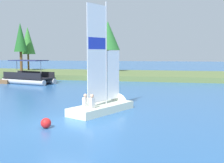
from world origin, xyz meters
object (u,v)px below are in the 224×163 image
at_px(pontoon_boat, 29,78).
at_px(shoreline_tree_centre, 108,36).
at_px(channel_buoy, 46,123).
at_px(sailboat, 110,102).
at_px(shoreline_tree_midleft, 20,38).
at_px(shoreline_tree_left, 28,41).
at_px(wooden_dock, 15,80).

bearing_deg(pontoon_boat, shoreline_tree_centre, 80.19).
bearing_deg(channel_buoy, sailboat, 66.61).
distance_m(shoreline_tree_centre, sailboat, 26.24).
bearing_deg(shoreline_tree_midleft, shoreline_tree_centre, 6.59).
bearing_deg(pontoon_boat, sailboat, -30.36).
bearing_deg(shoreline_tree_centre, sailboat, -77.08).
distance_m(shoreline_tree_left, sailboat, 32.72).
xyz_separation_m(shoreline_tree_left, wooden_dock, (4.48, -11.69, -5.11)).
bearing_deg(shoreline_tree_midleft, wooden_dock, -64.76).
xyz_separation_m(shoreline_tree_left, sailboat, (19.22, -26.03, -4.86)).
xyz_separation_m(shoreline_tree_midleft, channel_buoy, (17.07, -28.10, -5.43)).
relative_size(shoreline_tree_left, pontoon_boat, 1.11).
height_order(shoreline_tree_left, sailboat, shoreline_tree_left).
distance_m(wooden_dock, sailboat, 20.57).
bearing_deg(wooden_dock, shoreline_tree_midleft, 115.24).
bearing_deg(shoreline_tree_left, shoreline_tree_midleft, -86.34).
height_order(shoreline_tree_left, shoreline_tree_midleft, shoreline_tree_midleft).
bearing_deg(shoreline_tree_midleft, channel_buoy, -58.72).
xyz_separation_m(wooden_dock, sailboat, (14.75, -14.34, 0.26)).
distance_m(shoreline_tree_centre, pontoon_boat, 15.08).
height_order(shoreline_tree_left, pontoon_boat, shoreline_tree_left).
bearing_deg(wooden_dock, pontoon_boat, -35.55).
height_order(shoreline_tree_left, shoreline_tree_centre, shoreline_tree_centre).
bearing_deg(sailboat, shoreline_tree_left, 62.42).
bearing_deg(shoreline_tree_midleft, pontoon_boat, -57.22).
relative_size(shoreline_tree_left, shoreline_tree_centre, 0.93).
relative_size(wooden_dock, sailboat, 0.86).
xyz_separation_m(shoreline_tree_centre, wooden_dock, (-9.01, -10.69, -5.68)).
bearing_deg(shoreline_tree_midleft, sailboat, -50.94).
bearing_deg(wooden_dock, shoreline_tree_centre, 49.88).
bearing_deg(shoreline_tree_left, wooden_dock, -69.05).
height_order(sailboat, channel_buoy, sailboat).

